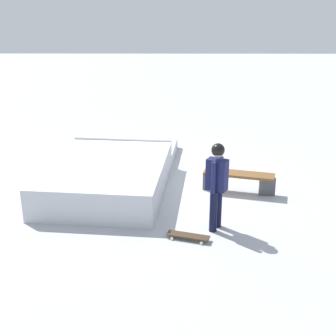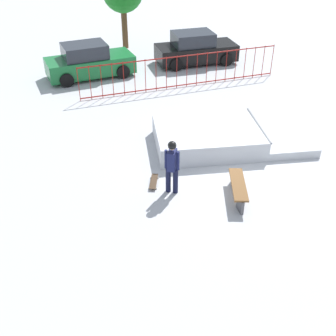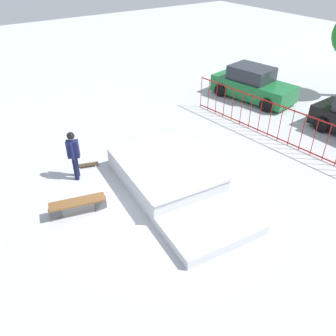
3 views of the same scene
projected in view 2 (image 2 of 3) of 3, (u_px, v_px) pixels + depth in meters
ground_plane at (231, 159)px, 13.88m from camera, size 60.00×60.00×0.00m
skate_ramp at (221, 137)px, 14.48m from camera, size 5.63×3.13×0.74m
skater at (172, 163)px, 11.81m from camera, size 0.40×0.44×1.73m
skateboard at (154, 181)px, 12.67m from camera, size 0.44×0.82×0.09m
perimeter_fence at (182, 71)px, 18.60m from camera, size 9.26×0.95×1.50m
park_bench at (238, 187)px, 11.95m from camera, size 0.80×1.65×0.48m
parked_car_green at (89, 62)px, 19.74m from camera, size 4.33×2.47×1.60m
parked_car_black at (195, 49)px, 21.34m from camera, size 4.17×2.07×1.60m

